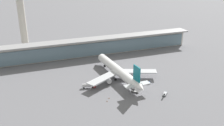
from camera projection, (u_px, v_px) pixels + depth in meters
name	position (u px, v px, depth m)	size (l,w,h in m)	color
ground_plane	(122.00, 84.00, 167.17)	(1200.00, 1200.00, 0.00)	slate
airliner_on_stand	(119.00, 71.00, 173.31)	(52.33, 68.24, 18.16)	white
service_truck_near_nose_grey	(137.00, 69.00, 189.08)	(2.35, 6.91, 2.70)	gray
service_truck_under_wing_blue	(148.00, 82.00, 168.02)	(2.05, 3.05, 2.05)	#234C9E
service_truck_mid_apron_white	(135.00, 91.00, 156.41)	(5.55, 5.97, 2.70)	silver
service_truck_by_tail_red	(88.00, 85.00, 161.82)	(8.89, 4.30, 2.95)	#B21E1E
service_truck_on_taxiway_blue	(132.00, 79.00, 173.18)	(3.02, 3.32, 2.05)	#234C9E
service_truck_at_far_stand_grey	(165.00, 94.00, 153.01)	(5.75, 5.78, 2.70)	gray
terminal_building	(94.00, 46.00, 219.33)	(183.60, 12.80, 15.20)	beige
control_tower	(21.00, 13.00, 225.38)	(12.00, 12.00, 62.22)	beige
safety_cone_alpha	(109.00, 98.00, 149.27)	(0.62, 0.62, 0.70)	orange
safety_cone_bravo	(107.00, 101.00, 145.96)	(0.62, 0.62, 0.70)	orange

